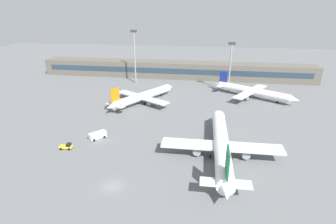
% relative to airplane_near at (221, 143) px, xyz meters
% --- Properties ---
extents(ground_plane, '(400.00, 400.00, 0.00)m').
position_rel_airplane_near_xyz_m(ground_plane, '(-24.62, 21.56, -3.51)').
color(ground_plane, slate).
extents(terminal_building, '(155.18, 12.13, 9.00)m').
position_rel_airplane_near_xyz_m(terminal_building, '(-24.62, 84.76, 0.99)').
color(terminal_building, '#5B564C').
rests_on(terminal_building, ground_plane).
extents(airplane_near, '(32.39, 46.57, 11.51)m').
position_rel_airplane_near_xyz_m(airplane_near, '(0.00, 0.00, 0.00)').
color(airplane_near, white).
rests_on(airplane_near, ground_plane).
extents(airplane_mid, '(25.43, 34.90, 9.64)m').
position_rel_airplane_near_xyz_m(airplane_mid, '(-31.44, 38.44, -0.57)').
color(airplane_mid, silver).
rests_on(airplane_mid, ground_plane).
extents(airplane_far, '(35.03, 25.57, 9.75)m').
position_rel_airplane_near_xyz_m(airplane_far, '(15.36, 52.49, -0.54)').
color(airplane_far, white).
rests_on(airplane_far, ground_plane).
extents(baggage_tug_yellow, '(3.73, 2.10, 1.75)m').
position_rel_airplane_near_xyz_m(baggage_tug_yellow, '(-43.45, -4.13, -2.71)').
color(baggage_tug_yellow, yellow).
rests_on(baggage_tug_yellow, ground_plane).
extents(service_van_white, '(4.93, 5.23, 2.08)m').
position_rel_airplane_near_xyz_m(service_van_white, '(-37.33, 3.41, -2.40)').
color(service_van_white, white).
rests_on(service_van_white, ground_plane).
extents(floodlight_tower_west, '(3.20, 0.80, 23.33)m').
position_rel_airplane_near_xyz_m(floodlight_tower_west, '(4.95, 60.79, 10.13)').
color(floodlight_tower_west, gray).
rests_on(floodlight_tower_west, ground_plane).
extents(floodlight_tower_east, '(3.20, 0.80, 27.53)m').
position_rel_airplane_near_xyz_m(floodlight_tower_east, '(-43.59, 69.22, 12.30)').
color(floodlight_tower_east, gray).
rests_on(floodlight_tower_east, ground_plane).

